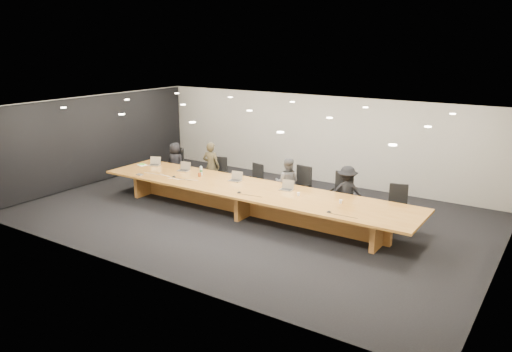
{
  "coord_description": "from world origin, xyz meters",
  "views": [
    {
      "loc": [
        6.99,
        -10.36,
        4.47
      ],
      "look_at": [
        0.0,
        0.3,
        1.0
      ],
      "focal_mm": 35.0,
      "sensor_mm": 36.0,
      "label": 1
    }
  ],
  "objects_px": {
    "conference_table": "(250,196)",
    "chair_mid_left": "(253,181)",
    "chair_left": "(218,174)",
    "person_d": "(347,193)",
    "person_b": "(211,166)",
    "av_box": "(140,175)",
    "person_c": "(287,183)",
    "mic_center": "(239,192)",
    "laptop_b": "(183,167)",
    "chair_mid_right": "(299,187)",
    "chair_far_left": "(173,166)",
    "laptop_d": "(286,185)",
    "laptop_c": "(235,176)",
    "amber_mug": "(200,175)",
    "mic_right": "(329,212)",
    "mic_left": "(174,176)",
    "paper_cup_near": "(298,194)",
    "chair_right": "(340,195)",
    "chair_far_right": "(397,207)",
    "paper_cup_far": "(341,202)",
    "water_bottle": "(201,171)",
    "person_a": "(175,163)",
    "laptop_a": "(154,161)"
  },
  "relations": [
    {
      "from": "chair_mid_right",
      "to": "chair_left",
      "type": "bearing_deg",
      "value": -172.18
    },
    {
      "from": "laptop_b",
      "to": "laptop_c",
      "type": "distance_m",
      "value": 1.91
    },
    {
      "from": "chair_mid_right",
      "to": "chair_right",
      "type": "height_order",
      "value": "chair_right"
    },
    {
      "from": "conference_table",
      "to": "chair_mid_left",
      "type": "xyz_separation_m",
      "value": [
        -0.77,
        1.31,
        -0.01
      ]
    },
    {
      "from": "person_b",
      "to": "mic_center",
      "type": "relative_size",
      "value": 13.46
    },
    {
      "from": "laptop_c",
      "to": "paper_cup_far",
      "type": "xyz_separation_m",
      "value": [
        3.22,
        -0.21,
        -0.09
      ]
    },
    {
      "from": "chair_far_right",
      "to": "chair_left",
      "type": "bearing_deg",
      "value": 165.2
    },
    {
      "from": "chair_left",
      "to": "laptop_b",
      "type": "bearing_deg",
      "value": -138.22
    },
    {
      "from": "chair_far_left",
      "to": "laptop_c",
      "type": "relative_size",
      "value": 3.51
    },
    {
      "from": "chair_mid_right",
      "to": "laptop_c",
      "type": "xyz_separation_m",
      "value": [
        -1.47,
        -0.97,
        0.3
      ]
    },
    {
      "from": "laptop_b",
      "to": "laptop_c",
      "type": "xyz_separation_m",
      "value": [
        1.91,
        -0.05,
        -0.0
      ]
    },
    {
      "from": "laptop_b",
      "to": "laptop_d",
      "type": "distance_m",
      "value": 3.52
    },
    {
      "from": "person_a",
      "to": "mic_right",
      "type": "xyz_separation_m",
      "value": [
        6.28,
        -1.86,
        0.1
      ]
    },
    {
      "from": "person_c",
      "to": "mic_center",
      "type": "distance_m",
      "value": 1.69
    },
    {
      "from": "chair_far_left",
      "to": "av_box",
      "type": "distance_m",
      "value": 1.87
    },
    {
      "from": "conference_table",
      "to": "person_b",
      "type": "relative_size",
      "value": 5.98
    },
    {
      "from": "chair_far_left",
      "to": "chair_mid_left",
      "type": "xyz_separation_m",
      "value": [
        2.96,
        0.16,
        -0.08
      ]
    },
    {
      "from": "mic_right",
      "to": "chair_far_left",
      "type": "bearing_deg",
      "value": 164.28
    },
    {
      "from": "person_b",
      "to": "amber_mug",
      "type": "distance_m",
      "value": 1.19
    },
    {
      "from": "chair_far_right",
      "to": "paper_cup_far",
      "type": "bearing_deg",
      "value": -146.53
    },
    {
      "from": "mic_left",
      "to": "laptop_b",
      "type": "bearing_deg",
      "value": 108.45
    },
    {
      "from": "person_a",
      "to": "amber_mug",
      "type": "bearing_deg",
      "value": 147.68
    },
    {
      "from": "mic_left",
      "to": "av_box",
      "type": "bearing_deg",
      "value": -157.94
    },
    {
      "from": "person_d",
      "to": "paper_cup_far",
      "type": "relative_size",
      "value": 16.24
    },
    {
      "from": "chair_right",
      "to": "mic_left",
      "type": "bearing_deg",
      "value": -162.16
    },
    {
      "from": "chair_far_left",
      "to": "laptop_d",
      "type": "distance_m",
      "value": 4.71
    },
    {
      "from": "chair_mid_right",
      "to": "person_a",
      "type": "bearing_deg",
      "value": -171.69
    },
    {
      "from": "person_b",
      "to": "person_d",
      "type": "relative_size",
      "value": 1.08
    },
    {
      "from": "laptop_b",
      "to": "chair_mid_right",
      "type": "bearing_deg",
      "value": 6.83
    },
    {
      "from": "chair_right",
      "to": "mic_right",
      "type": "xyz_separation_m",
      "value": [
        0.53,
        -1.82,
        0.17
      ]
    },
    {
      "from": "chair_far_right",
      "to": "water_bottle",
      "type": "bearing_deg",
      "value": 175.38
    },
    {
      "from": "conference_table",
      "to": "mic_right",
      "type": "xyz_separation_m",
      "value": [
        2.56,
        -0.62,
        0.24
      ]
    },
    {
      "from": "mic_left",
      "to": "paper_cup_near",
      "type": "bearing_deg",
      "value": 5.53
    },
    {
      "from": "chair_far_right",
      "to": "amber_mug",
      "type": "height_order",
      "value": "chair_far_right"
    },
    {
      "from": "chair_left",
      "to": "person_d",
      "type": "distance_m",
      "value": 4.27
    },
    {
      "from": "chair_mid_right",
      "to": "amber_mug",
      "type": "distance_m",
      "value": 2.83
    },
    {
      "from": "chair_far_right",
      "to": "paper_cup_near",
      "type": "bearing_deg",
      "value": -165.96
    },
    {
      "from": "chair_mid_left",
      "to": "laptop_d",
      "type": "relative_size",
      "value": 3.08
    },
    {
      "from": "laptop_d",
      "to": "av_box",
      "type": "distance_m",
      "value": 4.37
    },
    {
      "from": "chair_left",
      "to": "chair_mid_right",
      "type": "bearing_deg",
      "value": -15.88
    },
    {
      "from": "chair_left",
      "to": "laptop_d",
      "type": "xyz_separation_m",
      "value": [
        2.94,
        -0.95,
        0.35
      ]
    },
    {
      "from": "person_b",
      "to": "person_c",
      "type": "distance_m",
      "value": 2.76
    },
    {
      "from": "person_b",
      "to": "av_box",
      "type": "bearing_deg",
      "value": 49.54
    },
    {
      "from": "chair_far_left",
      "to": "person_a",
      "type": "bearing_deg",
      "value": 76.67
    },
    {
      "from": "chair_far_right",
      "to": "paper_cup_far",
      "type": "height_order",
      "value": "chair_far_right"
    },
    {
      "from": "chair_left",
      "to": "chair_mid_right",
      "type": "height_order",
      "value": "chair_mid_right"
    },
    {
      "from": "chair_mid_right",
      "to": "amber_mug",
      "type": "xyz_separation_m",
      "value": [
        -2.58,
        -1.13,
        0.22
      ]
    },
    {
      "from": "laptop_a",
      "to": "amber_mug",
      "type": "xyz_separation_m",
      "value": [
        2.0,
        -0.24,
        -0.08
      ]
    },
    {
      "from": "chair_far_right",
      "to": "mic_center",
      "type": "bearing_deg",
      "value": -168.08
    },
    {
      "from": "conference_table",
      "to": "av_box",
      "type": "relative_size",
      "value": 51.02
    }
  ]
}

